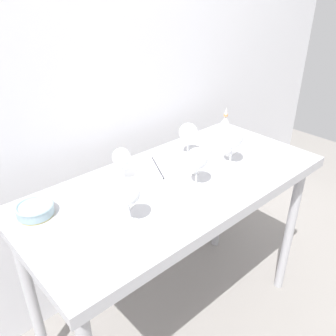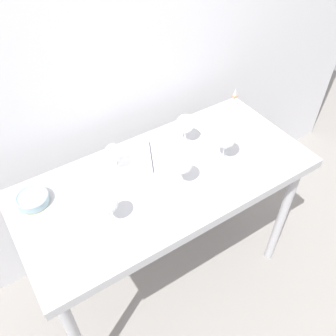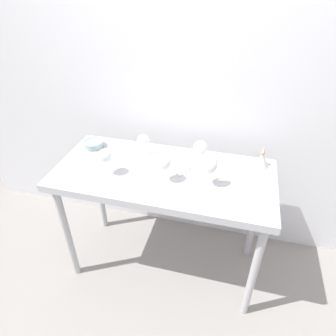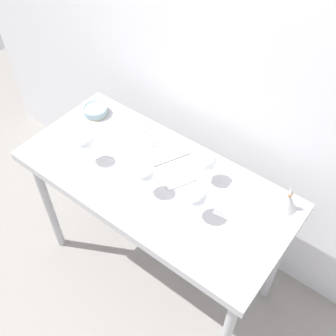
# 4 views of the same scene
# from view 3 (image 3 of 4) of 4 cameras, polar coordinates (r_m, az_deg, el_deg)

# --- Properties ---
(ground_plane) EXTENTS (6.00, 6.00, 0.00)m
(ground_plane) POSITION_cam_3_polar(r_m,az_deg,el_deg) (2.52, -0.64, -17.59)
(ground_plane) COLOR gray
(back_wall) EXTENTS (3.80, 0.04, 2.60)m
(back_wall) POSITION_cam_3_polar(r_m,az_deg,el_deg) (2.13, 2.71, 15.74)
(back_wall) COLOR silver
(back_wall) RESTS_ON ground_plane
(steel_counter) EXTENTS (1.40, 0.65, 0.90)m
(steel_counter) POSITION_cam_3_polar(r_m,az_deg,el_deg) (1.94, -0.84, -3.29)
(steel_counter) COLOR #AEAEB4
(steel_counter) RESTS_ON ground_plane
(wine_glass_far_right) EXTENTS (0.09, 0.09, 0.17)m
(wine_glass_far_right) POSITION_cam_3_polar(r_m,az_deg,el_deg) (1.90, 6.29, 3.77)
(wine_glass_far_right) COLOR white
(wine_glass_far_right) RESTS_ON steel_counter
(wine_glass_far_left) EXTENTS (0.08, 0.08, 0.16)m
(wine_glass_far_left) POSITION_cam_3_polar(r_m,az_deg,el_deg) (1.99, -4.81, 5.19)
(wine_glass_far_left) COLOR white
(wine_glass_far_left) RESTS_ON steel_counter
(wine_glass_near_center) EXTENTS (0.09, 0.09, 0.18)m
(wine_glass_near_center) POSITION_cam_3_polar(r_m,az_deg,el_deg) (1.73, -0.81, 0.99)
(wine_glass_near_center) COLOR white
(wine_glass_near_center) RESTS_ON steel_counter
(wine_glass_near_left) EXTENTS (0.09, 0.09, 0.18)m
(wine_glass_near_left) POSITION_cam_3_polar(r_m,az_deg,el_deg) (1.83, -12.08, 2.19)
(wine_glass_near_left) COLOR white
(wine_glass_near_left) RESTS_ON steel_counter
(wine_glass_near_right) EXTENTS (0.10, 0.10, 0.19)m
(wine_glass_near_right) POSITION_cam_3_polar(r_m,az_deg,el_deg) (1.71, 7.93, 0.42)
(wine_glass_near_right) COLOR white
(wine_glass_near_right) RESTS_ON steel_counter
(open_notebook) EXTENTS (0.39, 0.34, 0.01)m
(open_notebook) POSITION_cam_3_polar(r_m,az_deg,el_deg) (1.99, 0.46, 1.64)
(open_notebook) COLOR white
(open_notebook) RESTS_ON steel_counter
(tasting_sheet_upper) EXTENTS (0.21, 0.27, 0.00)m
(tasting_sheet_upper) POSITION_cam_3_polar(r_m,az_deg,el_deg) (1.94, 12.25, -0.40)
(tasting_sheet_upper) COLOR white
(tasting_sheet_upper) RESTS_ON steel_counter
(tasting_sheet_lower) EXTENTS (0.25, 0.28, 0.00)m
(tasting_sheet_lower) POSITION_cam_3_polar(r_m,az_deg,el_deg) (2.03, -10.19, 1.70)
(tasting_sheet_lower) COLOR white
(tasting_sheet_lower) RESTS_ON steel_counter
(tasting_bowl) EXTENTS (0.14, 0.14, 0.05)m
(tasting_bowl) POSITION_cam_3_polar(r_m,az_deg,el_deg) (2.20, -14.12, 4.57)
(tasting_bowl) COLOR #DBCC66
(tasting_bowl) RESTS_ON steel_counter
(decanter_funnel) EXTENTS (0.10, 0.10, 0.14)m
(decanter_funnel) POSITION_cam_3_polar(r_m,az_deg,el_deg) (2.01, 17.62, 1.54)
(decanter_funnel) COLOR silver
(decanter_funnel) RESTS_ON steel_counter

